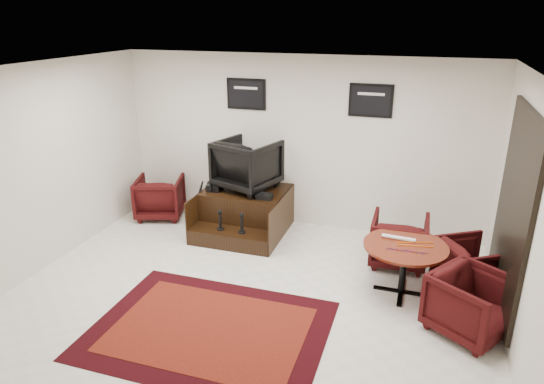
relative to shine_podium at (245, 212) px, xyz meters
The scene contains 16 objects.
ground 2.07m from the shine_podium, 68.79° to the right, with size 6.00×6.00×0.00m, color white.
room_shell 2.58m from the shine_podium, 57.26° to the right, with size 6.02×5.02×2.81m.
area_rug 2.72m from the shine_podium, 77.86° to the right, with size 2.63×1.98×0.01m.
shine_podium is the anchor object (origin of this frame).
shine_chair 0.83m from the shine_podium, 90.00° to the left, with size 0.87×0.82×0.90m, color black.
shoes_pair 0.64m from the shine_podium, 169.05° to the right, with size 0.22×0.28×0.10m.
polish_kit 0.63m from the shine_podium, 28.75° to the right, with size 0.24×0.16×0.08m, color black.
umbrella_black 0.81m from the shine_podium, 167.93° to the right, with size 0.33×0.12×0.88m, color black, non-canonical shape.
umbrella_hooked 0.76m from the shine_podium, behind, with size 0.31×0.12×0.83m, color black, non-canonical shape.
armchair_side 1.63m from the shine_podium, behind, with size 0.77×0.72×0.79m, color black.
meeting_table 2.85m from the shine_podium, 24.24° to the right, with size 1.04×1.04×0.68m.
table_chair_back 2.51m from the shine_podium, ahead, with size 0.77×0.72×0.79m, color black.
table_chair_window 3.51m from the shine_podium, 13.07° to the right, with size 0.72×0.67×0.74m, color black.
table_chair_corner 3.81m from the shine_podium, 27.99° to the right, with size 0.78×0.73×0.80m, color black.
paper_roll 2.73m from the shine_podium, 22.73° to the right, with size 0.05×0.05×0.42m, color white.
table_clutter 2.95m from the shine_podium, 23.77° to the right, with size 0.57×0.38×0.01m.
Camera 1 is at (1.93, -4.92, 3.40)m, focal length 32.00 mm.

